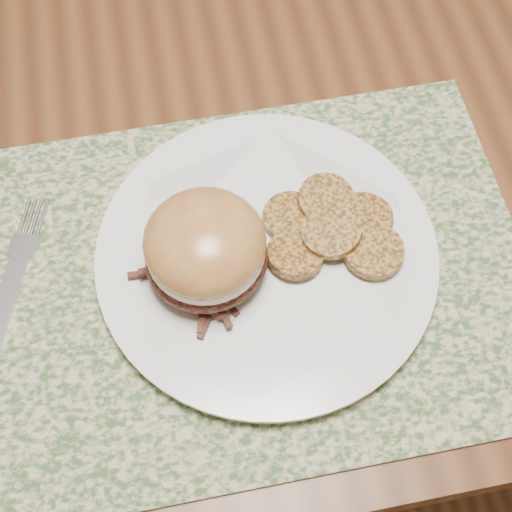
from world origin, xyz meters
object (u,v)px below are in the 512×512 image
(dinner_plate, at_px, (267,256))
(pork_sandwich, at_px, (206,249))
(dining_table, at_px, (440,64))
(fork, at_px, (7,298))

(dinner_plate, height_order, pork_sandwich, pork_sandwich)
(dining_table, distance_m, dinner_plate, 0.36)
(dinner_plate, xyz_separation_m, pork_sandwich, (-0.05, -0.01, 0.04))
(dinner_plate, relative_size, fork, 1.41)
(dining_table, bearing_deg, fork, -152.33)
(dining_table, distance_m, pork_sandwich, 0.41)
(dinner_plate, bearing_deg, pork_sandwich, -171.34)
(fork, bearing_deg, dining_table, 46.21)
(dining_table, height_order, dinner_plate, dinner_plate)
(dinner_plate, distance_m, pork_sandwich, 0.07)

